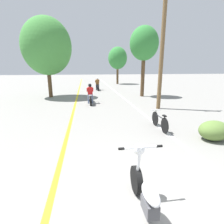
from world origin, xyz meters
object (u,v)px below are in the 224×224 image
object	(u,v)px
roadside_tree_left	(47,47)
utility_pole	(162,44)
motorcycle_rider_far	(97,85)
motorcycle_rider_lead	(90,96)
roadside_tree_right_far	(118,58)
motorcycle_foreground	(149,199)
roadside_tree_right_near	(144,44)
bicycle_parked	(160,121)

from	to	relation	value
roadside_tree_left	utility_pole	bearing A→B (deg)	-36.33
roadside_tree_left	motorcycle_rider_far	world-z (taller)	roadside_tree_left
utility_pole	motorcycle_rider_lead	world-z (taller)	utility_pole
roadside_tree_right_far	motorcycle_rider_lead	world-z (taller)	roadside_tree_right_far
motorcycle_rider_lead	utility_pole	bearing A→B (deg)	-28.80
motorcycle_foreground	roadside_tree_right_near	bearing A→B (deg)	72.38
utility_pole	motorcycle_rider_far	world-z (taller)	utility_pole
roadside_tree_right_near	motorcycle_foreground	world-z (taller)	roadside_tree_right_near
motorcycle_foreground	motorcycle_rider_far	xyz separation A→B (m)	(0.37, 17.50, 0.12)
bicycle_parked	utility_pole	bearing A→B (deg)	67.72
motorcycle_rider_lead	roadside_tree_right_far	bearing A→B (deg)	72.26
motorcycle_foreground	bicycle_parked	distance (m)	4.73
utility_pole	motorcycle_rider_lead	xyz separation A→B (m)	(-4.17, 2.29, -3.28)
motorcycle_rider_far	roadside_tree_right_far	bearing A→B (deg)	62.89
motorcycle_rider_lead	motorcycle_rider_far	world-z (taller)	motorcycle_rider_far
roadside_tree_right_near	motorcycle_rider_lead	xyz separation A→B (m)	(-4.66, -2.47, -3.85)
utility_pole	roadside_tree_left	distance (m)	9.29
utility_pole	roadside_tree_left	xyz separation A→B (m)	(-7.48, 5.50, 0.32)
roadside_tree_left	bicycle_parked	size ratio (longest dim) A/B	4.03
utility_pole	motorcycle_rider_far	xyz separation A→B (m)	(-3.14, 9.67, -3.28)
utility_pole	motorcycle_foreground	xyz separation A→B (m)	(-3.51, -7.83, -3.40)
utility_pole	roadside_tree_right_far	bearing A→B (deg)	88.56
motorcycle_foreground	motorcycle_rider_far	size ratio (longest dim) A/B	1.03
utility_pole	motorcycle_rider_lead	bearing A→B (deg)	151.20
motorcycle_rider_far	utility_pole	bearing A→B (deg)	-71.99
utility_pole	motorcycle_rider_far	distance (m)	10.68
roadside_tree_left	roadside_tree_right_near	bearing A→B (deg)	-5.35
roadside_tree_right_far	motorcycle_rider_far	distance (m)	8.47
roadside_tree_left	motorcycle_foreground	size ratio (longest dim) A/B	3.06
motorcycle_rider_far	bicycle_parked	bearing A→B (deg)	-82.77
roadside_tree_right_near	bicycle_parked	size ratio (longest dim) A/B	3.65
roadside_tree_left	motorcycle_foreground	distance (m)	14.40
roadside_tree_right_far	motorcycle_foreground	world-z (taller)	roadside_tree_right_far
roadside_tree_right_near	motorcycle_foreground	size ratio (longest dim) A/B	2.78
utility_pole	motorcycle_foreground	bearing A→B (deg)	-114.14
motorcycle_foreground	motorcycle_rider_lead	xyz separation A→B (m)	(-0.66, 10.12, 0.12)
motorcycle_rider_far	motorcycle_foreground	bearing A→B (deg)	-91.20
roadside_tree_right_near	roadside_tree_left	world-z (taller)	roadside_tree_left
roadside_tree_right_near	motorcycle_rider_far	bearing A→B (deg)	126.47
roadside_tree_right_far	roadside_tree_left	distance (m)	13.65
roadside_tree_right_near	utility_pole	bearing A→B (deg)	-95.85
utility_pole	motorcycle_rider_far	size ratio (longest dim) A/B	3.66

